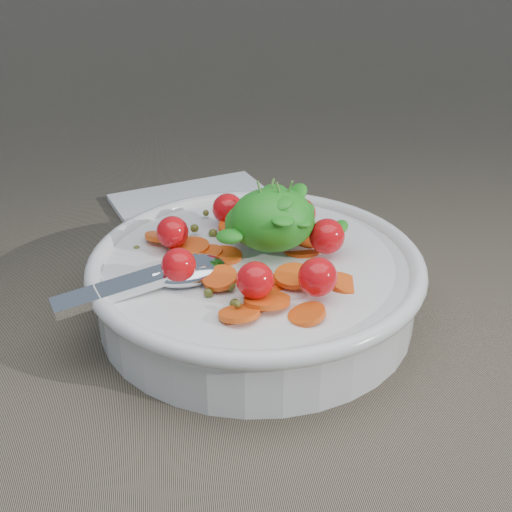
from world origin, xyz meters
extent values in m
plane|color=#726652|center=(0.00, 0.00, 0.00)|extent=(6.00, 6.00, 0.00)
cylinder|color=silver|center=(0.01, 0.02, 0.03)|extent=(0.26, 0.26, 0.05)
torus|color=silver|center=(0.01, 0.02, 0.05)|extent=(0.28, 0.28, 0.01)
cylinder|color=silver|center=(0.01, 0.02, 0.00)|extent=(0.13, 0.13, 0.01)
cylinder|color=brown|center=(0.01, 0.02, 0.03)|extent=(0.24, 0.24, 0.04)
cylinder|color=#E05112|center=(0.01, 0.00, 0.05)|extent=(0.03, 0.03, 0.01)
cylinder|color=#E05112|center=(0.01, -0.04, 0.05)|extent=(0.05, 0.05, 0.01)
cylinder|color=#E05112|center=(0.03, -0.02, 0.06)|extent=(0.04, 0.04, 0.01)
cylinder|color=#E05112|center=(0.02, 0.00, 0.05)|extent=(0.04, 0.04, 0.01)
cylinder|color=#E05112|center=(0.03, -0.06, 0.05)|extent=(0.03, 0.03, 0.01)
cylinder|color=#E05112|center=(-0.06, 0.07, 0.05)|extent=(0.04, 0.04, 0.02)
cylinder|color=#E05112|center=(0.00, -0.03, 0.05)|extent=(0.04, 0.04, 0.01)
cylinder|color=#E05112|center=(0.07, -0.02, 0.05)|extent=(0.04, 0.04, 0.02)
cylinder|color=#E05112|center=(0.02, -0.02, 0.05)|extent=(0.04, 0.04, 0.01)
cylinder|color=#E05112|center=(0.03, 0.06, 0.05)|extent=(0.04, 0.04, 0.01)
cylinder|color=#E05112|center=(-0.01, 0.03, 0.05)|extent=(0.04, 0.04, 0.01)
cylinder|color=#E05112|center=(0.04, 0.06, 0.05)|extent=(0.03, 0.03, 0.01)
cylinder|color=#E05112|center=(0.04, -0.01, 0.05)|extent=(0.04, 0.04, 0.01)
cylinder|color=#E05112|center=(0.05, 0.04, 0.05)|extent=(0.04, 0.04, 0.01)
cylinder|color=#E05112|center=(-0.02, -0.01, 0.06)|extent=(0.03, 0.03, 0.01)
cylinder|color=#E05112|center=(0.06, 0.05, 0.05)|extent=(0.04, 0.04, 0.01)
cylinder|color=#E05112|center=(-0.04, 0.05, 0.05)|extent=(0.05, 0.05, 0.01)
cylinder|color=#E05112|center=(-0.03, 0.04, 0.05)|extent=(0.04, 0.04, 0.01)
cylinder|color=#E05112|center=(0.00, 0.07, 0.06)|extent=(0.04, 0.04, 0.01)
cylinder|color=#E05112|center=(-0.01, -0.06, 0.05)|extent=(0.03, 0.03, 0.01)
sphere|color=#4D541C|center=(-0.04, 0.08, 0.06)|extent=(0.01, 0.01, 0.01)
sphere|color=#4D541C|center=(0.06, 0.07, 0.05)|extent=(0.01, 0.01, 0.01)
sphere|color=#4D541C|center=(0.08, 0.04, 0.05)|extent=(0.01, 0.01, 0.01)
sphere|color=#4D541C|center=(-0.02, 0.08, 0.05)|extent=(0.01, 0.01, 0.01)
sphere|color=#4D541C|center=(-0.01, -0.04, 0.05)|extent=(0.01, 0.01, 0.01)
sphere|color=#4D541C|center=(-0.03, -0.02, 0.05)|extent=(0.01, 0.01, 0.01)
sphere|color=#4D541C|center=(-0.01, -0.02, 0.06)|extent=(0.01, 0.01, 0.01)
sphere|color=#4D541C|center=(-0.02, -0.01, 0.06)|extent=(0.01, 0.01, 0.01)
sphere|color=#4D541C|center=(0.01, 0.11, 0.05)|extent=(0.01, 0.01, 0.01)
sphere|color=#4D541C|center=(-0.02, 0.08, 0.05)|extent=(0.01, 0.01, 0.01)
sphere|color=#4D541C|center=(0.01, 0.06, 0.05)|extent=(0.01, 0.01, 0.01)
sphere|color=#4D541C|center=(-0.02, 0.11, 0.06)|extent=(0.01, 0.01, 0.01)
sphere|color=#4D541C|center=(-0.01, -0.05, 0.06)|extent=(0.01, 0.01, 0.01)
sphere|color=#4D541C|center=(-0.05, 0.04, 0.05)|extent=(0.01, 0.01, 0.01)
sphere|color=#4D541C|center=(-0.04, 0.01, 0.05)|extent=(0.01, 0.01, 0.01)
sphere|color=#4D541C|center=(-0.09, 0.06, 0.05)|extent=(0.01, 0.01, 0.01)
sphere|color=red|center=(0.07, 0.02, 0.07)|extent=(0.03, 0.03, 0.03)
sphere|color=red|center=(0.06, 0.07, 0.07)|extent=(0.03, 0.03, 0.03)
sphere|color=red|center=(-0.01, 0.09, 0.07)|extent=(0.03, 0.03, 0.03)
sphere|color=red|center=(-0.06, 0.05, 0.07)|extent=(0.03, 0.03, 0.03)
sphere|color=red|center=(-0.05, 0.00, 0.07)|extent=(0.03, 0.03, 0.03)
sphere|color=red|center=(0.00, -0.04, 0.07)|extent=(0.03, 0.03, 0.03)
sphere|color=red|center=(0.05, -0.04, 0.07)|extent=(0.03, 0.03, 0.03)
ellipsoid|color=#289120|center=(0.03, 0.03, 0.08)|extent=(0.07, 0.06, 0.05)
ellipsoid|color=#289120|center=(0.01, 0.05, 0.07)|extent=(0.04, 0.04, 0.03)
ellipsoid|color=#289120|center=(0.03, 0.03, 0.10)|extent=(0.02, 0.02, 0.01)
ellipsoid|color=#289120|center=(0.08, 0.03, 0.07)|extent=(0.02, 0.02, 0.01)
ellipsoid|color=#289120|center=(0.03, 0.04, 0.09)|extent=(0.02, 0.02, 0.01)
ellipsoid|color=#289120|center=(0.02, 0.05, 0.09)|extent=(0.03, 0.03, 0.02)
ellipsoid|color=#289120|center=(0.03, 0.04, 0.10)|extent=(0.02, 0.02, 0.01)
ellipsoid|color=#289120|center=(0.02, 0.03, 0.09)|extent=(0.02, 0.02, 0.02)
ellipsoid|color=#289120|center=(0.03, 0.02, 0.09)|extent=(0.02, 0.02, 0.02)
ellipsoid|color=#289120|center=(-0.01, 0.02, 0.08)|extent=(0.03, 0.03, 0.01)
ellipsoid|color=#289120|center=(0.04, 0.05, 0.09)|extent=(0.03, 0.03, 0.03)
ellipsoid|color=#289120|center=(0.04, 0.02, 0.09)|extent=(0.03, 0.03, 0.01)
ellipsoid|color=#289120|center=(0.03, 0.03, 0.09)|extent=(0.03, 0.03, 0.02)
ellipsoid|color=#289120|center=(0.04, 0.04, 0.10)|extent=(0.03, 0.03, 0.02)
ellipsoid|color=#289120|center=(0.01, 0.04, 0.09)|extent=(0.02, 0.02, 0.02)
ellipsoid|color=#289120|center=(0.03, 0.01, 0.09)|extent=(0.03, 0.03, 0.01)
ellipsoid|color=#289120|center=(0.03, 0.04, 0.10)|extent=(0.02, 0.02, 0.02)
ellipsoid|color=#289120|center=(0.04, 0.03, 0.09)|extent=(0.03, 0.03, 0.01)
ellipsoid|color=#289120|center=(0.05, 0.05, 0.10)|extent=(0.02, 0.03, 0.02)
ellipsoid|color=#289120|center=(0.04, 0.02, 0.10)|extent=(0.03, 0.03, 0.02)
ellipsoid|color=#289120|center=(0.03, 0.05, 0.09)|extent=(0.02, 0.02, 0.02)
ellipsoid|color=#289120|center=(0.05, 0.05, 0.08)|extent=(0.03, 0.03, 0.02)
ellipsoid|color=#289120|center=(0.02, 0.03, 0.10)|extent=(0.02, 0.03, 0.02)
ellipsoid|color=#289120|center=(0.01, 0.05, 0.08)|extent=(0.02, 0.02, 0.02)
ellipsoid|color=#289120|center=(0.03, 0.02, 0.10)|extent=(0.03, 0.02, 0.01)
ellipsoid|color=#289120|center=(0.04, 0.04, 0.09)|extent=(0.02, 0.02, 0.01)
ellipsoid|color=#289120|center=(0.04, 0.08, 0.09)|extent=(0.03, 0.03, 0.02)
cylinder|color=#4C8C33|center=(0.03, 0.03, 0.09)|extent=(0.01, 0.01, 0.04)
cylinder|color=#4C8C33|center=(0.02, 0.03, 0.09)|extent=(0.02, 0.02, 0.04)
cylinder|color=#4C8C33|center=(0.02, 0.03, 0.09)|extent=(0.01, 0.01, 0.04)
cylinder|color=#4C8C33|center=(0.03, 0.04, 0.09)|extent=(0.01, 0.01, 0.04)
ellipsoid|color=silver|center=(-0.04, 0.01, 0.06)|extent=(0.07, 0.06, 0.02)
cube|color=silver|center=(-0.09, -0.01, 0.06)|extent=(0.12, 0.06, 0.02)
cylinder|color=silver|center=(-0.06, 0.00, 0.06)|extent=(0.02, 0.02, 0.01)
cube|color=white|center=(-0.02, 0.24, 0.00)|extent=(0.22, 0.20, 0.01)
camera|label=1|loc=(-0.05, -0.43, 0.31)|focal=45.00mm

